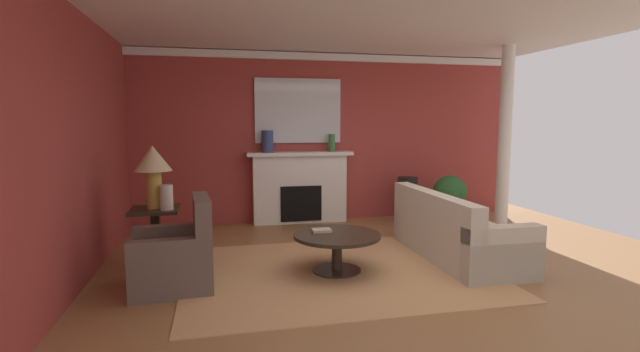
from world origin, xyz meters
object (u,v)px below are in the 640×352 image
(mantel_mirror, at_px, (298,111))
(armchair_near_window, at_px, (176,259))
(vase_mantel_left, at_px, (267,141))
(table_lamp, at_px, (153,165))
(vase_tall_corner, at_px, (407,199))
(potted_plant, at_px, (450,195))
(vase_on_side_table, at_px, (166,197))
(coffee_table, at_px, (337,244))
(side_table, at_px, (156,233))
(sofa, at_px, (454,235))
(fireplace, at_px, (300,189))
(vase_mantel_right, at_px, (332,143))

(mantel_mirror, distance_m, armchair_near_window, 3.80)
(mantel_mirror, xyz_separation_m, vase_mantel_left, (-0.55, -0.17, -0.51))
(armchair_near_window, height_order, table_lamp, table_lamp)
(mantel_mirror, height_order, vase_tall_corner, mantel_mirror)
(potted_plant, bearing_deg, vase_on_side_table, -162.34)
(vase_mantel_left, xyz_separation_m, vase_on_side_table, (-1.41, -2.04, -0.56))
(table_lamp, xyz_separation_m, vase_on_side_table, (0.15, -0.12, -0.38))
(coffee_table, xyz_separation_m, table_lamp, (-2.06, 0.72, 0.89))
(side_table, height_order, vase_on_side_table, vase_on_side_table)
(armchair_near_window, bearing_deg, sofa, 5.64)
(vase_tall_corner, bearing_deg, fireplace, 170.81)
(table_lamp, distance_m, potted_plant, 4.80)
(fireplace, distance_m, table_lamp, 2.96)
(coffee_table, bearing_deg, potted_plant, 38.77)
(vase_mantel_left, xyz_separation_m, vase_mantel_right, (1.10, 0.00, -0.03))
(fireplace, relative_size, table_lamp, 2.40)
(coffee_table, xyz_separation_m, vase_on_side_table, (-1.91, 0.60, 0.51))
(fireplace, bearing_deg, table_lamp, -137.01)
(table_lamp, relative_size, vase_mantel_left, 2.04)
(vase_tall_corner, height_order, potted_plant, potted_plant)
(table_lamp, xyz_separation_m, vase_mantel_right, (2.66, 1.92, 0.15))
(sofa, relative_size, potted_plant, 2.53)
(mantel_mirror, bearing_deg, fireplace, -90.00)
(vase_mantel_right, bearing_deg, coffee_table, -102.76)
(vase_tall_corner, relative_size, potted_plant, 0.93)
(fireplace, distance_m, vase_mantel_left, 1.00)
(armchair_near_window, bearing_deg, fireplace, 57.06)
(fireplace, relative_size, vase_on_side_table, 6.14)
(vase_on_side_table, bearing_deg, sofa, -6.21)
(armchair_near_window, distance_m, table_lamp, 1.28)
(mantel_mirror, xyz_separation_m, coffee_table, (-0.05, -2.81, -1.58))
(vase_mantel_right, bearing_deg, fireplace, 174.85)
(coffee_table, relative_size, vase_on_side_table, 3.41)
(armchair_near_window, relative_size, side_table, 1.36)
(coffee_table, bearing_deg, fireplace, 88.97)
(vase_mantel_left, distance_m, vase_mantel_right, 1.10)
(mantel_mirror, distance_m, potted_plant, 2.95)
(table_lamp, bearing_deg, armchair_near_window, -70.60)
(fireplace, height_order, coffee_table, fireplace)
(vase_mantel_right, xyz_separation_m, potted_plant, (1.90, -0.63, -0.88))
(potted_plant, bearing_deg, fireplace, 164.43)
(fireplace, relative_size, mantel_mirror, 1.22)
(fireplace, relative_size, coffee_table, 1.80)
(vase_mantel_left, distance_m, vase_tall_corner, 2.62)
(mantel_mirror, bearing_deg, vase_tall_corner, -12.77)
(mantel_mirror, xyz_separation_m, side_table, (-2.11, -2.09, -1.52))
(mantel_mirror, height_order, armchair_near_window, mantel_mirror)
(sofa, distance_m, vase_tall_corner, 2.19)
(mantel_mirror, height_order, vase_on_side_table, mantel_mirror)
(mantel_mirror, bearing_deg, coffee_table, -90.99)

